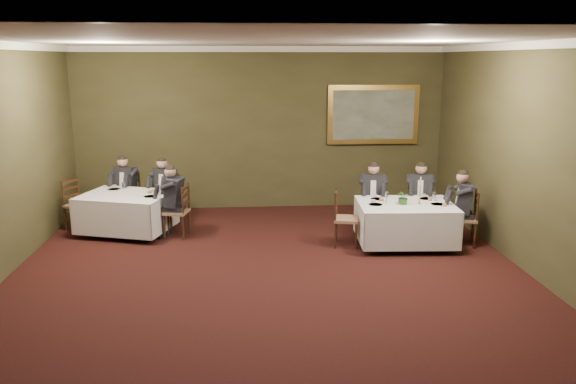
{
  "coord_description": "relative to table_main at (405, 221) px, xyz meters",
  "views": [
    {
      "loc": [
        -0.33,
        -7.21,
        3.25
      ],
      "look_at": [
        0.34,
        1.56,
        1.15
      ],
      "focal_mm": 35.0,
      "sensor_mm": 36.0,
      "label": 1
    }
  ],
  "objects": [
    {
      "name": "chair_main_backright",
      "position": [
        0.5,
        0.83,
        -0.17
      ],
      "size": [
        0.53,
        0.51,
        1.0
      ],
      "rotation": [
        0.0,
        0.0,
        2.9
      ],
      "color": "#866144",
      "rests_on": "ground"
    },
    {
      "name": "diner_main_endright",
      "position": [
        1.05,
        -0.06,
        0.06
      ],
      "size": [
        0.57,
        0.52,
        1.35
      ],
      "rotation": [
        0.0,
        0.0,
        1.29
      ],
      "color": "black",
      "rests_on": "chair_main_endright"
    },
    {
      "name": "painting",
      "position": [
        0.0,
        2.8,
        1.6
      ],
      "size": [
        2.01,
        0.09,
        1.29
      ],
      "color": "#BB8B44",
      "rests_on": "back_wall"
    },
    {
      "name": "place_setting_table_main",
      "position": [
        -0.38,
        0.4,
        0.35
      ],
      "size": [
        0.33,
        0.31,
        0.14
      ],
      "color": "white",
      "rests_on": "table_main"
    },
    {
      "name": "chair_main_endright",
      "position": [
        1.06,
        -0.06,
        -0.17
      ],
      "size": [
        0.53,
        0.54,
        1.0
      ],
      "rotation": [
        0.0,
        0.0,
        1.29
      ],
      "color": "#866144",
      "rests_on": "ground"
    },
    {
      "name": "chair_sec_endright",
      "position": [
        -4.09,
        0.79,
        -0.17
      ],
      "size": [
        0.5,
        0.52,
        1.0
      ],
      "rotation": [
        0.0,
        0.0,
        1.36
      ],
      "color": "#866144",
      "rests_on": "ground"
    },
    {
      "name": "diner_sec_backleft",
      "position": [
        -5.24,
        2.0,
        0.06
      ],
      "size": [
        0.54,
        0.59,
        1.35
      ],
      "rotation": [
        0.0,
        0.0,
        2.79
      ],
      "color": "black",
      "rests_on": "chair_sec_backleft"
    },
    {
      "name": "chair_sec_backright",
      "position": [
        -4.41,
        1.75,
        -0.17
      ],
      "size": [
        0.59,
        0.58,
        1.0
      ],
      "rotation": [
        0.0,
        0.0,
        2.62
      ],
      "color": "#866144",
      "rests_on": "ground"
    },
    {
      "name": "right_wall",
      "position": [
        1.53,
        -2.14,
        1.3
      ],
      "size": [
        0.1,
        10.0,
        3.5
      ],
      "primitive_type": "cube",
      "color": "#37341B",
      "rests_on": "ground"
    },
    {
      "name": "crown_molding",
      "position": [
        -2.47,
        -2.14,
        2.99
      ],
      "size": [
        8.0,
        10.0,
        0.12
      ],
      "color": "white",
      "rests_on": "back_wall"
    },
    {
      "name": "candlestick",
      "position": [
        0.23,
        -0.03,
        0.5
      ],
      "size": [
        0.07,
        0.07,
        0.49
      ],
      "color": "#B88438",
      "rests_on": "table_main"
    },
    {
      "name": "chair_main_endleft",
      "position": [
        -1.06,
        0.06,
        -0.17
      ],
      "size": [
        0.5,
        0.51,
        1.0
      ],
      "rotation": [
        0.0,
        0.0,
        -1.77
      ],
      "color": "#866144",
      "rests_on": "ground"
    },
    {
      "name": "back_wall",
      "position": [
        -2.47,
        2.86,
        1.3
      ],
      "size": [
        8.0,
        0.1,
        3.5
      ],
      "primitive_type": "cube",
      "color": "#37341B",
      "rests_on": "ground"
    },
    {
      "name": "diner_sec_endright",
      "position": [
        -4.1,
        0.79,
        0.06
      ],
      "size": [
        0.55,
        0.49,
        1.35
      ],
      "rotation": [
        0.0,
        0.0,
        1.36
      ],
      "color": "black",
      "rests_on": "chair_sec_endright"
    },
    {
      "name": "centerpiece",
      "position": [
        -0.06,
        -0.04,
        0.46
      ],
      "size": [
        0.3,
        0.28,
        0.29
      ],
      "primitive_type": "imported",
      "rotation": [
        0.0,
        0.0,
        0.22
      ],
      "color": "#2D5926",
      "rests_on": "table_main"
    },
    {
      "name": "diner_sec_backright",
      "position": [
        -4.41,
        1.74,
        0.06
      ],
      "size": [
        0.59,
        0.62,
        1.35
      ],
      "rotation": [
        0.0,
        0.0,
        2.62
      ],
      "color": "black",
      "rests_on": "chair_sec_backright"
    },
    {
      "name": "chair_sec_endleft",
      "position": [
        -6.04,
        1.39,
        -0.17
      ],
      "size": [
        0.59,
        0.6,
        1.0
      ],
      "rotation": [
        0.0,
        0.0,
        -2.13
      ],
      "color": "#866144",
      "rests_on": "ground"
    },
    {
      "name": "diner_main_backleft",
      "position": [
        -0.4,
        0.87,
        0.06
      ],
      "size": [
        0.47,
        0.54,
        1.35
      ],
      "rotation": [
        0.0,
        0.0,
        2.97
      ],
      "color": "black",
      "rests_on": "chair_main_backleft"
    },
    {
      "name": "table_second",
      "position": [
        -5.07,
        1.09,
        -0.0
      ],
      "size": [
        1.91,
        1.66,
        0.67
      ],
      "rotation": [
        0.0,
        0.0,
        -0.3
      ],
      "color": "black",
      "rests_on": "ground"
    },
    {
      "name": "place_setting_table_second",
      "position": [
        -5.33,
        1.57,
        0.35
      ],
      "size": [
        0.33,
        0.31,
        0.14
      ],
      "color": "white",
      "rests_on": "table_second"
    },
    {
      "name": "table_main",
      "position": [
        0.0,
        0.0,
        0.0
      ],
      "size": [
        1.75,
        1.37,
        0.67
      ],
      "rotation": [
        0.0,
        0.0,
        -0.06
      ],
      "color": "black",
      "rests_on": "ground"
    },
    {
      "name": "ground",
      "position": [
        -2.47,
        -2.14,
        -0.45
      ],
      "size": [
        10.0,
        10.0,
        0.0
      ],
      "primitive_type": "plane",
      "color": "black",
      "rests_on": "ground"
    },
    {
      "name": "diner_main_backright",
      "position": [
        0.5,
        0.82,
        0.06
      ],
      "size": [
        0.5,
        0.56,
        1.35
      ],
      "rotation": [
        0.0,
        0.0,
        2.9
      ],
      "color": "black",
      "rests_on": "chair_main_backright"
    },
    {
      "name": "chair_main_backleft",
      "position": [
        -0.4,
        0.88,
        -0.17
      ],
      "size": [
        0.5,
        0.49,
        1.0
      ],
      "rotation": [
        0.0,
        0.0,
        2.97
      ],
      "color": "#866144",
      "rests_on": "ground"
    },
    {
      "name": "ceiling",
      "position": [
        -2.47,
        -2.14,
        3.05
      ],
      "size": [
        8.0,
        10.0,
        0.1
      ],
      "primitive_type": "cube",
      "color": "silver",
      "rests_on": "back_wall"
    },
    {
      "name": "chair_sec_backleft",
      "position": [
        -5.23,
        2.01,
        -0.17
      ],
      "size": [
        0.56,
        0.55,
        1.0
      ],
      "rotation": [
        0.0,
        0.0,
        2.79
      ],
      "color": "#866144",
      "rests_on": "ground"
    }
  ]
}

